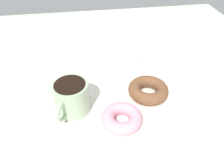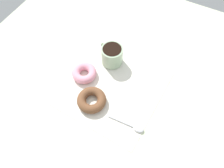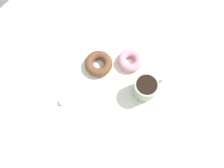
{
  "view_description": "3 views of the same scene",
  "coord_description": "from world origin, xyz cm",
  "px_view_note": "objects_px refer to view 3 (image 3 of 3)",
  "views": [
    {
      "loc": [
        -5.63,
        -43.17,
        39.43
      ],
      "look_at": [
        1.26,
        1.22,
        2.3
      ],
      "focal_mm": 35.0,
      "sensor_mm": 36.0,
      "label": 1
    },
    {
      "loc": [
        38.09,
        20.64,
        71.3
      ],
      "look_at": [
        1.26,
        1.22,
        2.3
      ],
      "focal_mm": 35.0,
      "sensor_mm": 36.0,
      "label": 2
    },
    {
      "loc": [
        -13.97,
        20.82,
        77.81
      ],
      "look_at": [
        1.26,
        1.22,
        2.3
      ],
      "focal_mm": 35.0,
      "sensor_mm": 36.0,
      "label": 3
    }
  ],
  "objects_px": {
    "coffee_cup": "(146,88)",
    "spoon": "(66,97)",
    "donut_near_cup": "(99,64)",
    "donut_far": "(130,60)"
  },
  "relations": [
    {
      "from": "coffee_cup",
      "to": "donut_far",
      "type": "relative_size",
      "value": 1.15
    },
    {
      "from": "coffee_cup",
      "to": "spoon",
      "type": "relative_size",
      "value": 0.83
    },
    {
      "from": "donut_near_cup",
      "to": "donut_far",
      "type": "bearing_deg",
      "value": -135.86
    },
    {
      "from": "coffee_cup",
      "to": "donut_near_cup",
      "type": "distance_m",
      "value": 0.2
    },
    {
      "from": "donut_near_cup",
      "to": "spoon",
      "type": "xyz_separation_m",
      "value": [
        0.02,
        0.17,
        -0.01
      ]
    },
    {
      "from": "donut_near_cup",
      "to": "donut_far",
      "type": "height_order",
      "value": "donut_near_cup"
    },
    {
      "from": "donut_near_cup",
      "to": "donut_far",
      "type": "relative_size",
      "value": 1.11
    },
    {
      "from": "coffee_cup",
      "to": "spoon",
      "type": "xyz_separation_m",
      "value": [
        0.21,
        0.2,
        -0.04
      ]
    },
    {
      "from": "donut_near_cup",
      "to": "donut_far",
      "type": "xyz_separation_m",
      "value": [
        -0.09,
        -0.08,
        -0.0
      ]
    },
    {
      "from": "coffee_cup",
      "to": "donut_near_cup",
      "type": "bearing_deg",
      "value": 6.66
    }
  ]
}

